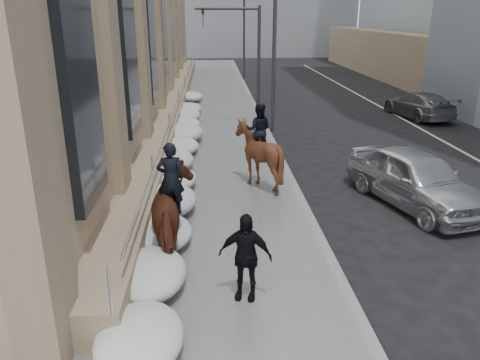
{
  "coord_description": "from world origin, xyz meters",
  "views": [
    {
      "loc": [
        -0.12,
        -8.56,
        5.55
      ],
      "look_at": [
        0.55,
        2.17,
        1.7
      ],
      "focal_mm": 35.0,
      "sensor_mm": 36.0,
      "label": 1
    }
  ],
  "objects_px": {
    "car_silver": "(416,178)",
    "car_grey": "(419,105)",
    "mounted_horse_right": "(258,152)",
    "pedestrian": "(245,256)",
    "mounted_horse_left": "(175,211)"
  },
  "relations": [
    {
      "from": "mounted_horse_left",
      "to": "pedestrian",
      "type": "bearing_deg",
      "value": 119.74
    },
    {
      "from": "pedestrian",
      "to": "car_silver",
      "type": "relative_size",
      "value": 0.36
    },
    {
      "from": "mounted_horse_right",
      "to": "car_grey",
      "type": "height_order",
      "value": "mounted_horse_right"
    },
    {
      "from": "car_silver",
      "to": "pedestrian",
      "type": "bearing_deg",
      "value": -155.4
    },
    {
      "from": "mounted_horse_left",
      "to": "car_silver",
      "type": "distance_m",
      "value": 7.56
    },
    {
      "from": "mounted_horse_right",
      "to": "car_grey",
      "type": "relative_size",
      "value": 0.55
    },
    {
      "from": "car_silver",
      "to": "car_grey",
      "type": "height_order",
      "value": "car_silver"
    },
    {
      "from": "pedestrian",
      "to": "car_grey",
      "type": "distance_m",
      "value": 20.34
    },
    {
      "from": "car_silver",
      "to": "car_grey",
      "type": "bearing_deg",
      "value": 49.7
    },
    {
      "from": "mounted_horse_right",
      "to": "car_silver",
      "type": "bearing_deg",
      "value": 169.72
    },
    {
      "from": "car_silver",
      "to": "car_grey",
      "type": "xyz_separation_m",
      "value": [
        5.46,
        12.34,
        -0.14
      ]
    },
    {
      "from": "mounted_horse_right",
      "to": "pedestrian",
      "type": "height_order",
      "value": "mounted_horse_right"
    },
    {
      "from": "mounted_horse_right",
      "to": "car_grey",
      "type": "distance_m",
      "value": 14.69
    },
    {
      "from": "car_silver",
      "to": "car_grey",
      "type": "relative_size",
      "value": 1.02
    },
    {
      "from": "mounted_horse_right",
      "to": "pedestrian",
      "type": "bearing_deg",
      "value": 91.46
    }
  ]
}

